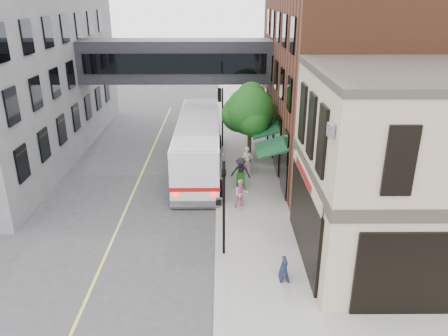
{
  "coord_description": "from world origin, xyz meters",
  "views": [
    {
      "loc": [
        0.29,
        -14.97,
        11.1
      ],
      "look_at": [
        0.43,
        4.5,
        3.32
      ],
      "focal_mm": 35.0,
      "sensor_mm": 36.0,
      "label": 1
    }
  ],
  "objects_px": {
    "pedestrian_c": "(241,172)",
    "newspaper_box": "(241,182)",
    "sandwich_board": "(284,269)",
    "pedestrian_a": "(247,161)",
    "bus": "(199,142)",
    "pedestrian_b": "(241,194)"
  },
  "relations": [
    {
      "from": "pedestrian_a",
      "to": "bus",
      "type": "bearing_deg",
      "value": 164.66
    },
    {
      "from": "pedestrian_c",
      "to": "newspaper_box",
      "type": "relative_size",
      "value": 1.84
    },
    {
      "from": "bus",
      "to": "pedestrian_b",
      "type": "bearing_deg",
      "value": -67.18
    },
    {
      "from": "pedestrian_c",
      "to": "newspaper_box",
      "type": "height_order",
      "value": "pedestrian_c"
    },
    {
      "from": "pedestrian_a",
      "to": "pedestrian_b",
      "type": "distance_m",
      "value": 4.76
    },
    {
      "from": "pedestrian_a",
      "to": "newspaper_box",
      "type": "xyz_separation_m",
      "value": [
        -0.5,
        -2.39,
        -0.43
      ]
    },
    {
      "from": "pedestrian_b",
      "to": "newspaper_box",
      "type": "xyz_separation_m",
      "value": [
        0.08,
        2.34,
        -0.32
      ]
    },
    {
      "from": "pedestrian_a",
      "to": "pedestrian_c",
      "type": "height_order",
      "value": "pedestrian_a"
    },
    {
      "from": "bus",
      "to": "pedestrian_b",
      "type": "distance_m",
      "value": 6.71
    },
    {
      "from": "sandwich_board",
      "to": "pedestrian_a",
      "type": "bearing_deg",
      "value": 92.77
    },
    {
      "from": "pedestrian_c",
      "to": "sandwich_board",
      "type": "distance_m",
      "value": 9.54
    },
    {
      "from": "pedestrian_c",
      "to": "newspaper_box",
      "type": "bearing_deg",
      "value": -76.34
    },
    {
      "from": "pedestrian_b",
      "to": "pedestrian_c",
      "type": "xyz_separation_m",
      "value": [
        0.1,
        2.84,
        0.1
      ]
    },
    {
      "from": "pedestrian_b",
      "to": "sandwich_board",
      "type": "xyz_separation_m",
      "value": [
        1.49,
        -6.59,
        -0.34
      ]
    },
    {
      "from": "bus",
      "to": "pedestrian_c",
      "type": "height_order",
      "value": "bus"
    },
    {
      "from": "bus",
      "to": "pedestrian_a",
      "type": "bearing_deg",
      "value": -23.86
    },
    {
      "from": "bus",
      "to": "pedestrian_b",
      "type": "relative_size",
      "value": 7.7
    },
    {
      "from": "bus",
      "to": "pedestrian_c",
      "type": "relative_size",
      "value": 6.83
    },
    {
      "from": "bus",
      "to": "newspaper_box",
      "type": "relative_size",
      "value": 12.58
    },
    {
      "from": "newspaper_box",
      "to": "pedestrian_a",
      "type": "bearing_deg",
      "value": 82.55
    },
    {
      "from": "pedestrian_a",
      "to": "sandwich_board",
      "type": "height_order",
      "value": "pedestrian_a"
    },
    {
      "from": "bus",
      "to": "pedestrian_b",
      "type": "height_order",
      "value": "bus"
    }
  ]
}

